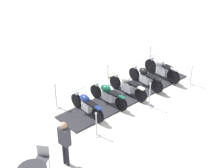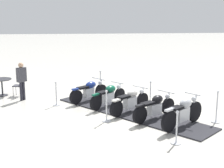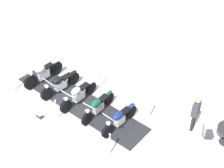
% 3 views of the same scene
% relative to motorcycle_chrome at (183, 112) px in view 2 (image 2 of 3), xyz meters
% --- Properties ---
extents(ground_plane, '(80.00, 80.00, 0.00)m').
position_rel_motorcycle_chrome_xyz_m(ground_plane, '(-1.69, -1.57, -0.55)').
color(ground_plane, beige).
extents(display_platform, '(6.02, 5.64, 0.05)m').
position_rel_motorcycle_chrome_xyz_m(display_platform, '(-1.69, -1.57, -0.53)').
color(display_platform, '#28282D').
rests_on(display_platform, ground_plane).
extents(motorcycle_chrome, '(1.47, 1.78, 1.05)m').
position_rel_motorcycle_chrome_xyz_m(motorcycle_chrome, '(0.00, 0.00, 0.00)').
color(motorcycle_chrome, black).
rests_on(motorcycle_chrome, display_platform).
extents(motorcycle_black, '(1.43, 1.79, 0.92)m').
position_rel_motorcycle_chrome_xyz_m(motorcycle_black, '(-0.85, -0.78, -0.06)').
color(motorcycle_black, black).
rests_on(motorcycle_black, display_platform).
extents(motorcycle_cream, '(1.59, 1.69, 0.89)m').
position_rel_motorcycle_chrome_xyz_m(motorcycle_cream, '(-1.71, -1.55, -0.06)').
color(motorcycle_cream, black).
rests_on(motorcycle_cream, display_platform).
extents(motorcycle_forest, '(1.58, 1.54, 0.90)m').
position_rel_motorcycle_chrome_xyz_m(motorcycle_forest, '(-2.58, -2.32, -0.05)').
color(motorcycle_forest, black).
rests_on(motorcycle_forest, display_platform).
extents(motorcycle_navy, '(1.40, 1.63, 0.90)m').
position_rel_motorcycle_chrome_xyz_m(motorcycle_navy, '(-3.42, -3.10, -0.07)').
color(motorcycle_navy, black).
rests_on(motorcycle_navy, display_platform).
extents(stanchion_right_mid, '(0.28, 0.28, 1.06)m').
position_rel_motorcycle_chrome_xyz_m(stanchion_right_mid, '(-2.56, -0.61, -0.17)').
color(stanchion_right_mid, silver).
rests_on(stanchion_right_mid, ground_plane).
extents(stanchion_left_rear, '(0.29, 0.29, 1.01)m').
position_rel_motorcycle_chrome_xyz_m(stanchion_left_rear, '(-2.97, -4.48, -0.20)').
color(stanchion_left_rear, silver).
rests_on(stanchion_left_rear, ground_plane).
extents(stanchion_right_rear, '(0.32, 0.32, 1.12)m').
position_rel_motorcycle_chrome_xyz_m(stanchion_right_rear, '(-4.71, -2.56, -0.18)').
color(stanchion_right_rear, silver).
rests_on(stanchion_right_rear, ground_plane).
extents(stanchion_right_front, '(0.34, 0.34, 1.15)m').
position_rel_motorcycle_chrome_xyz_m(stanchion_right_front, '(-0.41, 1.33, -0.19)').
color(stanchion_right_front, silver).
rests_on(stanchion_right_front, ground_plane).
extents(stanchion_left_mid, '(0.33, 0.33, 1.15)m').
position_rel_motorcycle_chrome_xyz_m(stanchion_left_mid, '(-0.82, -2.53, -0.18)').
color(stanchion_left_mid, silver).
rests_on(stanchion_left_mid, ground_plane).
extents(stanchion_left_front, '(0.33, 0.33, 1.03)m').
position_rel_motorcycle_chrome_xyz_m(stanchion_left_front, '(1.33, -0.59, -0.23)').
color(stanchion_left_front, silver).
rests_on(stanchion_left_front, ground_plane).
extents(info_placard, '(0.42, 0.41, 0.22)m').
position_rel_motorcycle_chrome_xyz_m(info_placard, '(-2.35, 0.13, -0.48)').
color(info_placard, '#333338').
rests_on(info_placard, ground_plane).
extents(cafe_table, '(0.88, 0.88, 0.79)m').
position_rel_motorcycle_chrome_xyz_m(cafe_table, '(-4.77, -7.09, 0.04)').
color(cafe_table, '#2D2D33').
rests_on(cafe_table, ground_plane).
extents(cafe_chair_near_table, '(0.46, 0.46, 0.90)m').
position_rel_motorcycle_chrome_xyz_m(cafe_chair_near_table, '(-4.63, -6.28, -0.02)').
color(cafe_chair_near_table, '#B7B7BC').
rests_on(cafe_chair_near_table, ground_plane).
extents(bystander_person, '(0.45, 0.43, 1.67)m').
position_rel_motorcycle_chrome_xyz_m(bystander_person, '(-3.92, -6.02, 0.44)').
color(bystander_person, '#23232D').
rests_on(bystander_person, ground_plane).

